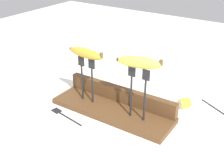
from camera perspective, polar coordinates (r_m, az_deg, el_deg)
ground_plane at (r=1.10m, az=0.00°, el=-5.58°), size 3.00×3.00×0.00m
wooden_board at (r=1.10m, az=0.00°, el=-5.13°), size 0.47×0.15×0.02m
board_backstop at (r=1.12m, az=1.73°, el=-2.02°), size 0.46×0.03×0.06m
fork_stand_left at (r=1.09m, az=-4.93°, el=1.64°), size 0.07×0.01×0.18m
fork_stand_right at (r=0.98m, az=5.12°, el=-1.00°), size 0.08×0.01×0.19m
banana_raised_left at (r=1.06m, az=-5.12°, el=6.00°), size 0.16×0.04×0.04m
banana_raised_right at (r=0.94m, az=5.36°, el=4.22°), size 0.15×0.07×0.04m
fork_fallen_near at (r=1.10m, az=-9.57°, el=-5.80°), size 0.16×0.04×0.01m
banana_chunk_near at (r=1.16m, az=13.85°, el=-3.65°), size 0.05×0.06×0.04m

